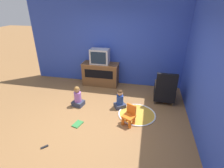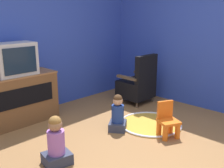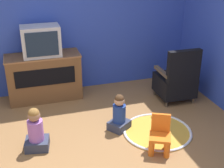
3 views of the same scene
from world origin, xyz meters
name	(u,v)px [view 1 (image 1 of 3)]	position (x,y,z in m)	size (l,w,h in m)	color
ground_plane	(99,121)	(0.00, 0.00, 0.00)	(30.00, 30.00, 0.00)	olive
wall_back	(106,41)	(-0.36, 2.32, 1.44)	(5.28, 0.12, 2.88)	#2D47B2
wall_right	(218,81)	(2.22, -0.31, 1.44)	(0.12, 5.38, 2.88)	#2D47B2
tv_cabinet	(101,74)	(-0.50, 2.00, 0.40)	(1.21, 0.49, 0.78)	brown
television	(100,56)	(-0.50, 1.97, 1.02)	(0.60, 0.37, 0.49)	#B7B7BC
black_armchair	(165,91)	(1.58, 1.28, 0.35)	(0.58, 0.58, 0.94)	brown
yellow_kid_chair	(129,117)	(0.72, 0.06, 0.20)	(0.35, 0.34, 0.49)	orange
play_mat	(137,114)	(0.88, 0.46, 0.01)	(0.97, 0.97, 0.04)	gold
child_watching_left	(120,100)	(0.39, 0.70, 0.24)	(0.37, 0.36, 0.55)	#33384C
child_watching_center	(78,97)	(-0.77, 0.57, 0.25)	(0.34, 0.31, 0.59)	#33384C
book	(78,124)	(-0.47, -0.23, 0.01)	(0.23, 0.30, 0.02)	#337F3D
remote_control	(45,147)	(-0.85, -1.04, 0.01)	(0.13, 0.14, 0.02)	black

